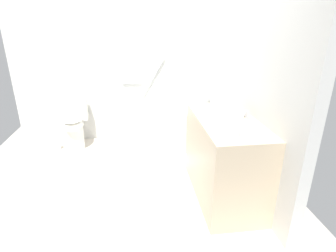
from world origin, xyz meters
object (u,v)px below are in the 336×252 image
at_px(sink_basin, 226,116).
at_px(bath_mat, 170,161).
at_px(toilet_paper_roll, 57,146).
at_px(drinking_glass_0, 244,131).
at_px(sink_faucet, 246,115).
at_px(water_bottle_2, 235,121).
at_px(water_bottle_3, 214,96).
at_px(drinking_glass_1, 244,128).
at_px(water_bottle_1, 220,101).
at_px(bathtub, 160,125).
at_px(water_bottle_0, 215,102).
at_px(toilet, 74,124).

distance_m(sink_basin, bath_mat, 1.24).
distance_m(sink_basin, toilet_paper_roll, 2.54).
bearing_deg(drinking_glass_0, sink_faucet, 66.24).
bearing_deg(water_bottle_2, sink_faucet, 54.10).
height_order(water_bottle_3, drinking_glass_1, water_bottle_3).
height_order(drinking_glass_0, drinking_glass_1, drinking_glass_0).
distance_m(sink_basin, water_bottle_2, 0.34).
relative_size(water_bottle_1, toilet_paper_roll, 1.64).
bearing_deg(water_bottle_3, bathtub, 120.03).
xyz_separation_m(bathtub, drinking_glass_0, (0.52, -1.77, 0.60)).
xyz_separation_m(sink_faucet, drinking_glass_0, (-0.20, -0.45, 0.02)).
height_order(bathtub, sink_basin, bathtub).
bearing_deg(bath_mat, sink_faucet, -49.69).
bearing_deg(water_bottle_2, water_bottle_0, 90.62).
bearing_deg(sink_faucet, water_bottle_1, 120.05).
bearing_deg(toilet_paper_roll, toilet, 14.77).
distance_m(drinking_glass_0, toilet_paper_roll, 2.81).
distance_m(water_bottle_0, drinking_glass_1, 0.59).
height_order(water_bottle_3, toilet_paper_roll, water_bottle_3).
height_order(sink_faucet, water_bottle_2, water_bottle_2).
relative_size(sink_faucet, water_bottle_2, 0.73).
bearing_deg(water_bottle_2, water_bottle_3, 87.57).
bearing_deg(sink_faucet, bathtub, 118.56).
bearing_deg(water_bottle_1, toilet, 148.82).
bearing_deg(drinking_glass_1, drinking_glass_0, -110.04).
bearing_deg(sink_basin, sink_faucet, 0.00).
height_order(water_bottle_2, water_bottle_3, water_bottle_3).
bearing_deg(sink_basin, water_bottle_3, 90.02).
height_order(bathtub, water_bottle_1, bathtub).
distance_m(water_bottle_1, toilet_paper_roll, 2.45).
distance_m(bath_mat, toilet_paper_roll, 1.68).
bearing_deg(drinking_glass_0, sink_basin, 90.83).
xyz_separation_m(sink_basin, drinking_glass_0, (0.01, -0.45, 0.02)).
height_order(sink_basin, bath_mat, sink_basin).
bearing_deg(bathtub, sink_faucet, -61.44).
bearing_deg(sink_faucet, bath_mat, 130.31).
relative_size(water_bottle_2, drinking_glass_1, 2.53).
height_order(toilet, water_bottle_2, water_bottle_2).
xyz_separation_m(toilet, sink_faucet, (1.96, -1.38, 0.53)).
height_order(sink_faucet, water_bottle_0, water_bottle_0).
bearing_deg(water_bottle_0, toilet, 146.27).
relative_size(sink_faucet, toilet_paper_roll, 1.17).
bearing_deg(bath_mat, sink_basin, -59.96).
height_order(water_bottle_1, water_bottle_3, water_bottle_3).
xyz_separation_m(sink_basin, drinking_glass_1, (0.04, -0.35, 0.01)).
height_order(toilet, water_bottle_3, water_bottle_3).
bearing_deg(toilet, drinking_glass_0, 42.24).
bearing_deg(water_bottle_3, water_bottle_1, -76.70).
bearing_deg(bathtub, drinking_glass_0, -73.62).
xyz_separation_m(drinking_glass_0, drinking_glass_1, (0.04, 0.10, -0.01)).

